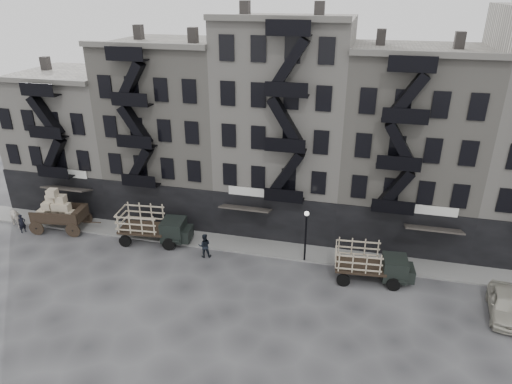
% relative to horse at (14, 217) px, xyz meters
% --- Properties ---
extents(ground, '(140.00, 140.00, 0.00)m').
position_rel_horse_xyz_m(ground, '(22.25, -2.04, -0.91)').
color(ground, '#38383A').
rests_on(ground, ground).
extents(sidewalk, '(55.00, 2.50, 0.15)m').
position_rel_horse_xyz_m(sidewalk, '(22.25, 1.71, -0.83)').
color(sidewalk, slate).
rests_on(sidewalk, ground).
extents(building_west, '(10.00, 11.35, 13.20)m').
position_rel_horse_xyz_m(building_west, '(2.24, 7.79, 5.10)').
color(building_west, '#AAA59C').
rests_on(building_west, ground).
extents(building_midwest, '(10.00, 11.35, 16.20)m').
position_rel_horse_xyz_m(building_midwest, '(12.25, 7.79, 6.60)').
color(building_midwest, gray).
rests_on(building_midwest, ground).
extents(building_center, '(10.00, 11.35, 18.20)m').
position_rel_horse_xyz_m(building_center, '(22.25, 7.79, 7.60)').
color(building_center, '#AAA59C').
rests_on(building_center, ground).
extents(building_mideast, '(10.00, 11.35, 16.20)m').
position_rel_horse_xyz_m(building_mideast, '(32.25, 7.79, 6.60)').
color(building_mideast, gray).
rests_on(building_mideast, ground).
extents(lamp_post, '(0.36, 0.36, 4.28)m').
position_rel_horse_xyz_m(lamp_post, '(25.25, 0.56, 1.88)').
color(lamp_post, black).
rests_on(lamp_post, ground).
extents(horse, '(2.36, 1.76, 1.81)m').
position_rel_horse_xyz_m(horse, '(0.00, 0.00, 0.00)').
color(horse, silver).
rests_on(horse, ground).
extents(wagon, '(4.74, 2.95, 3.79)m').
position_rel_horse_xyz_m(wagon, '(4.12, 0.58, 1.26)').
color(wagon, black).
rests_on(wagon, ground).
extents(stake_truck_west, '(5.98, 2.88, 2.91)m').
position_rel_horse_xyz_m(stake_truck_west, '(12.86, 0.58, 0.75)').
color(stake_truck_west, black).
rests_on(stake_truck_west, ground).
extents(stake_truck_east, '(5.57, 2.64, 2.72)m').
position_rel_horse_xyz_m(stake_truck_east, '(30.13, -0.69, 0.64)').
color(stake_truck_east, black).
rests_on(stake_truck_east, ground).
extents(car_east, '(2.32, 4.73, 1.55)m').
position_rel_horse_xyz_m(car_east, '(38.45, -2.54, -0.13)').
color(car_east, '#B4B0A1').
rests_on(car_east, ground).
extents(pedestrian_west, '(0.64, 0.71, 1.64)m').
position_rel_horse_xyz_m(pedestrian_west, '(1.34, -0.67, -0.09)').
color(pedestrian_west, black).
rests_on(pedestrian_west, ground).
extents(pedestrian_mid, '(1.15, 1.02, 1.96)m').
position_rel_horse_xyz_m(pedestrian_mid, '(17.66, -0.59, 0.07)').
color(pedestrian_mid, black).
rests_on(pedestrian_mid, ground).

